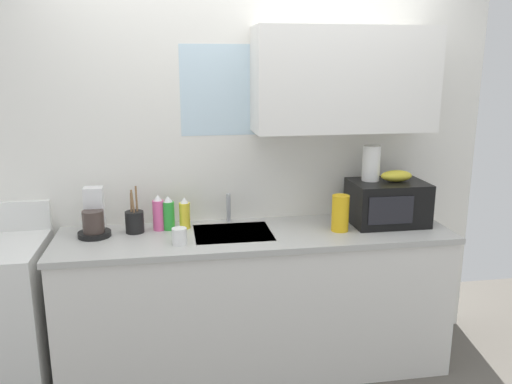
{
  "coord_description": "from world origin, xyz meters",
  "views": [
    {
      "loc": [
        -0.49,
        -2.94,
        1.89
      ],
      "look_at": [
        0.0,
        0.0,
        1.15
      ],
      "focal_mm": 36.55,
      "sensor_mm": 36.0,
      "label": 1
    }
  ],
  "objects": [
    {
      "name": "microwave",
      "position": [
        0.85,
        0.05,
        1.04
      ],
      "size": [
        0.46,
        0.35,
        0.27
      ],
      "color": "black",
      "rests_on": "counter_unit"
    },
    {
      "name": "mug_white",
      "position": [
        -0.46,
        -0.14,
        0.95
      ],
      "size": [
        0.08,
        0.08,
        0.09
      ],
      "primitive_type": "cylinder",
      "color": "white",
      "rests_on": "counter_unit"
    },
    {
      "name": "banana_bunch",
      "position": [
        0.9,
        0.05,
        1.2
      ],
      "size": [
        0.2,
        0.11,
        0.07
      ],
      "primitive_type": "ellipsoid",
      "color": "gold",
      "rests_on": "microwave"
    },
    {
      "name": "dish_soap_bottle_green",
      "position": [
        -0.51,
        0.15,
        1.0
      ],
      "size": [
        0.07,
        0.07,
        0.21
      ],
      "color": "green",
      "rests_on": "counter_unit"
    },
    {
      "name": "dish_soap_bottle_yellow",
      "position": [
        -0.42,
        0.15,
        0.99
      ],
      "size": [
        0.07,
        0.07,
        0.2
      ],
      "color": "yellow",
      "rests_on": "counter_unit"
    },
    {
      "name": "coffee_maker",
      "position": [
        -0.95,
        0.11,
        1.0
      ],
      "size": [
        0.19,
        0.21,
        0.28
      ],
      "color": "black",
      "rests_on": "counter_unit"
    },
    {
      "name": "kitchen_wall_assembly",
      "position": [
        0.12,
        0.3,
        1.37
      ],
      "size": [
        3.13,
        0.42,
        2.5
      ],
      "color": "white",
      "rests_on": "ground"
    },
    {
      "name": "utensil_crock",
      "position": [
        -0.72,
        0.12,
        0.97
      ],
      "size": [
        0.11,
        0.11,
        0.28
      ],
      "color": "black",
      "rests_on": "counter_unit"
    },
    {
      "name": "cereal_canister",
      "position": [
        0.51,
        -0.05,
        1.01
      ],
      "size": [
        0.1,
        0.1,
        0.22
      ],
      "primitive_type": "cylinder",
      "color": "gold",
      "rests_on": "counter_unit"
    },
    {
      "name": "sink_faucet",
      "position": [
        -0.14,
        0.24,
        0.99
      ],
      "size": [
        0.03,
        0.03,
        0.18
      ],
      "primitive_type": "cylinder",
      "color": "#B2B5BA",
      "rests_on": "counter_unit"
    },
    {
      "name": "counter_unit",
      "position": [
        -0.0,
        0.0,
        0.46
      ],
      "size": [
        2.36,
        0.63,
        0.9
      ],
      "color": "white",
      "rests_on": "ground"
    },
    {
      "name": "dish_soap_bottle_pink",
      "position": [
        -0.58,
        0.15,
        1.0
      ],
      "size": [
        0.07,
        0.07,
        0.22
      ],
      "color": "#E55999",
      "rests_on": "counter_unit"
    },
    {
      "name": "paper_towel_roll",
      "position": [
        0.75,
        0.1,
        1.28
      ],
      "size": [
        0.11,
        0.11,
        0.22
      ],
      "primitive_type": "cylinder",
      "color": "white",
      "rests_on": "microwave"
    }
  ]
}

